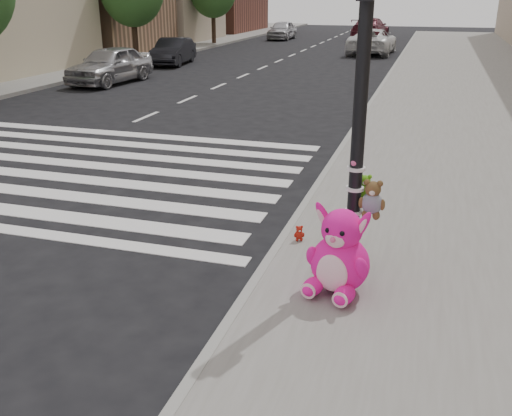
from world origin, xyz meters
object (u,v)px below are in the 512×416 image
at_px(signal_pole, 361,140).
at_px(car_silver_far, 110,65).
at_px(car_dark_far, 173,51).
at_px(pink_bunny, 339,257).
at_px(car_white_near, 372,41).
at_px(red_teddy, 299,233).

distance_m(signal_pole, car_silver_far, 17.89).
bearing_deg(car_dark_far, pink_bunny, -68.57).
height_order(car_dark_far, car_white_near, car_white_near).
relative_size(pink_bunny, car_dark_far, 0.27).
distance_m(pink_bunny, car_silver_far, 18.32).
distance_m(signal_pole, pink_bunny, 1.39).
bearing_deg(car_dark_far, car_white_near, 34.45).
bearing_deg(car_white_near, car_dark_far, 43.83).
bearing_deg(red_teddy, pink_bunny, -84.31).
relative_size(signal_pole, car_silver_far, 0.94).
distance_m(car_dark_far, car_white_near, 12.01).
relative_size(car_silver_far, car_white_near, 0.82).
bearing_deg(car_silver_far, red_teddy, -46.29).
height_order(car_silver_far, car_white_near, car_silver_far).
height_order(pink_bunny, red_teddy, pink_bunny).
bearing_deg(car_silver_far, pink_bunny, -46.98).
height_order(red_teddy, car_dark_far, car_dark_far).
height_order(signal_pole, pink_bunny, signal_pole).
xyz_separation_m(signal_pole, car_silver_far, (-11.48, 13.67, -1.07)).
xyz_separation_m(red_teddy, car_dark_far, (-10.90, 19.49, 0.39)).
relative_size(red_teddy, car_silver_far, 0.05).
xyz_separation_m(car_dark_far, car_white_near, (8.88, 8.08, 0.07)).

